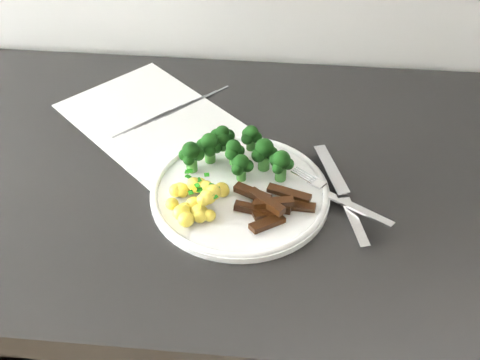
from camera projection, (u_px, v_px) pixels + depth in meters
counter at (232, 353)px, 1.20m from camera, size 2.49×0.62×0.93m
recipe_paper at (153, 120)px, 0.99m from camera, size 0.35×0.35×0.00m
plate at (240, 192)px, 0.85m from camera, size 0.25×0.25×0.01m
broccoli at (236, 150)px, 0.87m from camera, size 0.16×0.09×0.05m
potatoes at (196, 198)px, 0.82m from camera, size 0.08×0.09×0.04m
beef_strips at (271, 205)px, 0.82m from camera, size 0.11×0.09×0.02m
fork at (343, 200)px, 0.83m from camera, size 0.14×0.11×0.02m
knife at (346, 205)px, 0.83m from camera, size 0.07×0.20×0.02m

